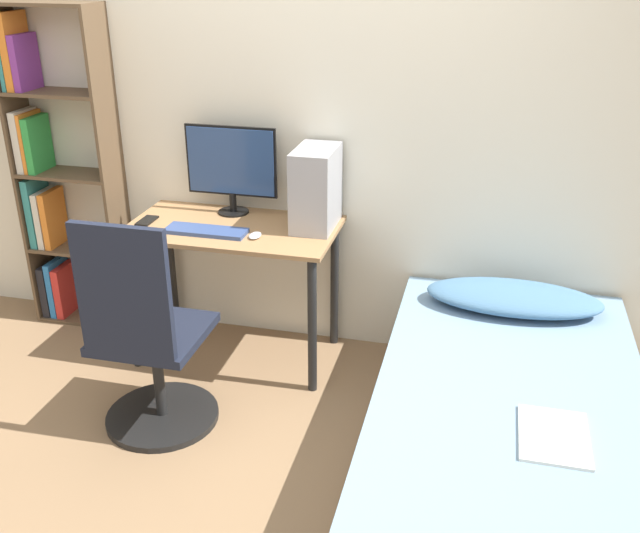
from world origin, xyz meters
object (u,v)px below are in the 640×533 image
at_px(keyboard, 206,231).
at_px(bed, 506,444).
at_px(office_chair, 148,351).
at_px(pc_tower, 316,188).
at_px(bookshelf, 54,180).
at_px(monitor, 231,165).

bearing_deg(keyboard, bed, -22.74).
height_order(office_chair, pc_tower, pc_tower).
xyz_separation_m(keyboard, pc_tower, (0.50, 0.22, 0.19)).
distance_m(bookshelf, bed, 2.71).
relative_size(monitor, keyboard, 1.20).
xyz_separation_m(bookshelf, bed, (2.48, -0.91, -0.63)).
bearing_deg(monitor, keyboard, -95.47).
xyz_separation_m(bookshelf, pc_tower, (1.50, -0.07, 0.09)).
xyz_separation_m(monitor, keyboard, (-0.03, -0.30, -0.25)).
bearing_deg(bed, keyboard, 157.26).
xyz_separation_m(office_chair, pc_tower, (0.55, 0.81, 0.53)).
relative_size(bookshelf, bed, 0.86).
bearing_deg(pc_tower, office_chair, -124.20).
relative_size(bed, monitor, 4.26).
relative_size(bookshelf, monitor, 3.66).
relative_size(keyboard, pc_tower, 1.01).
xyz_separation_m(office_chair, bed, (1.53, -0.03, -0.19)).
relative_size(bed, keyboard, 5.11).
distance_m(bookshelf, monitor, 1.04).
bearing_deg(bookshelf, monitor, 0.95).
relative_size(bed, pc_tower, 5.17).
xyz_separation_m(bookshelf, keyboard, (1.00, -0.29, -0.10)).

